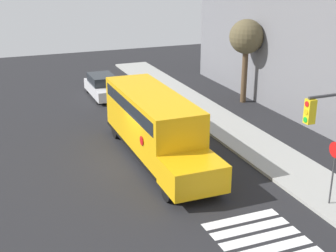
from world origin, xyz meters
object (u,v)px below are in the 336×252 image
object	(u,v)px
parked_car	(103,86)
school_bus	(154,122)
tree_near_sidewalk	(246,38)
stop_sign	(333,165)

from	to	relation	value
parked_car	school_bus	bearing A→B (deg)	-1.53
school_bus	parked_car	size ratio (longest dim) A/B	2.20
tree_near_sidewalk	parked_car	bearing A→B (deg)	-119.35
school_bus	parked_car	distance (m)	11.77
school_bus	stop_sign	size ratio (longest dim) A/B	3.62
school_bus	tree_near_sidewalk	size ratio (longest dim) A/B	1.77
parked_car	stop_sign	size ratio (longest dim) A/B	1.65
parked_car	stop_sign	bearing A→B (deg)	13.20
tree_near_sidewalk	school_bus	bearing A→B (deg)	-53.54
stop_sign	parked_car	bearing A→B (deg)	-166.80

